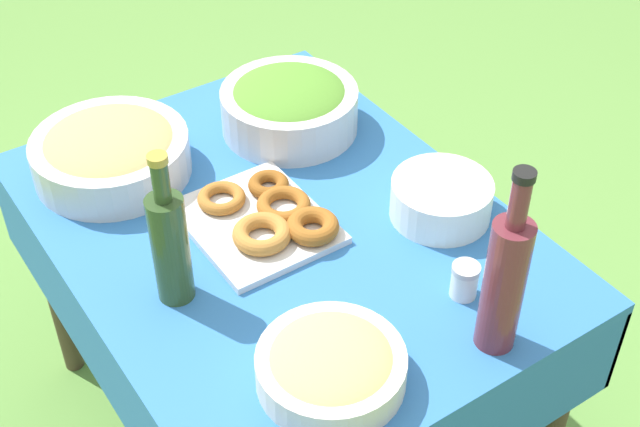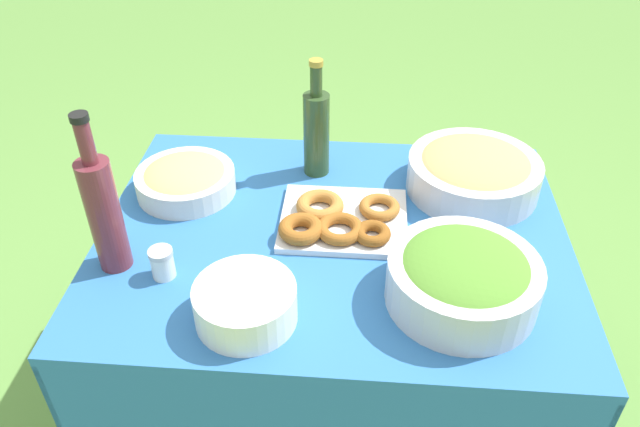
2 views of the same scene
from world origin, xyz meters
The scene contains 10 objects.
ground_plane centered at (0.00, 0.00, 0.00)m, with size 14.00×14.00×0.00m, color #609342.
picnic_table centered at (0.00, 0.00, 0.60)m, with size 1.14×0.87×0.70m.
salad_bowl centered at (0.28, -0.21, 0.76)m, with size 0.32×0.32×0.13m.
pasta_bowl centered at (-0.40, 0.14, 0.74)m, with size 0.26×0.26×0.08m.
donut_platter centered at (0.01, 0.03, 0.72)m, with size 0.33×0.28×0.05m.
plate_stack centered at (-0.16, -0.30, 0.74)m, with size 0.21×0.21×0.08m.
olive_oil_bottle centered at (-0.06, 0.27, 0.83)m, with size 0.07×0.07×0.33m.
wine_bottle centered at (-0.49, -0.15, 0.85)m, with size 0.07×0.07×0.38m.
bread_bowl centered at (0.35, 0.21, 0.76)m, with size 0.35×0.35×0.11m.
salt_shaker centered at (-0.37, -0.18, 0.74)m, with size 0.05×0.05×0.07m.
Camera 2 is at (0.06, -1.18, 1.65)m, focal length 35.00 mm.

